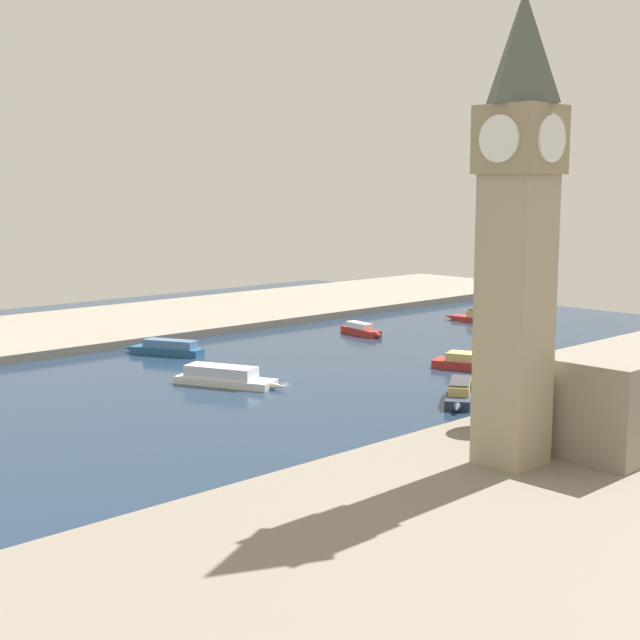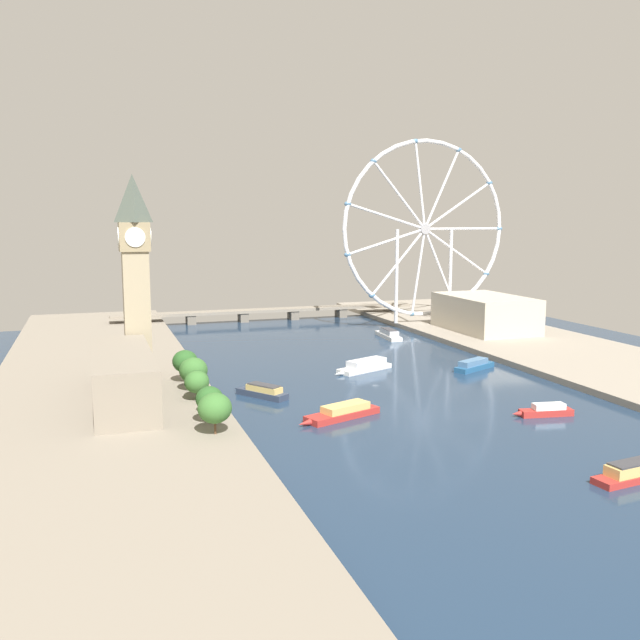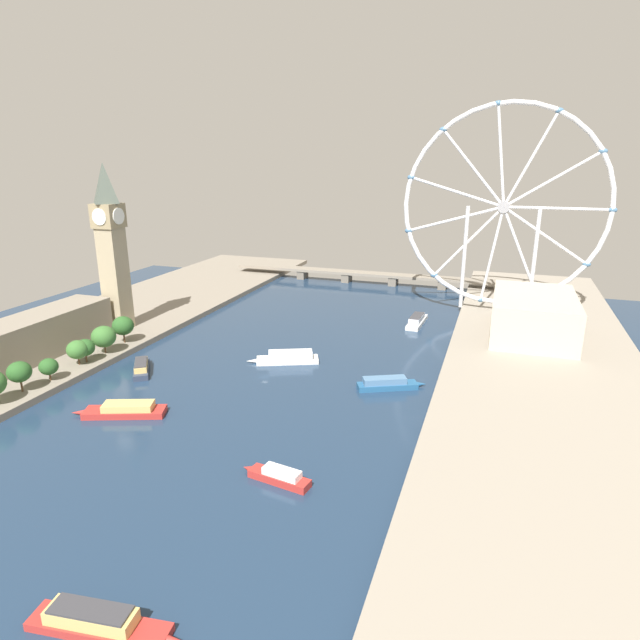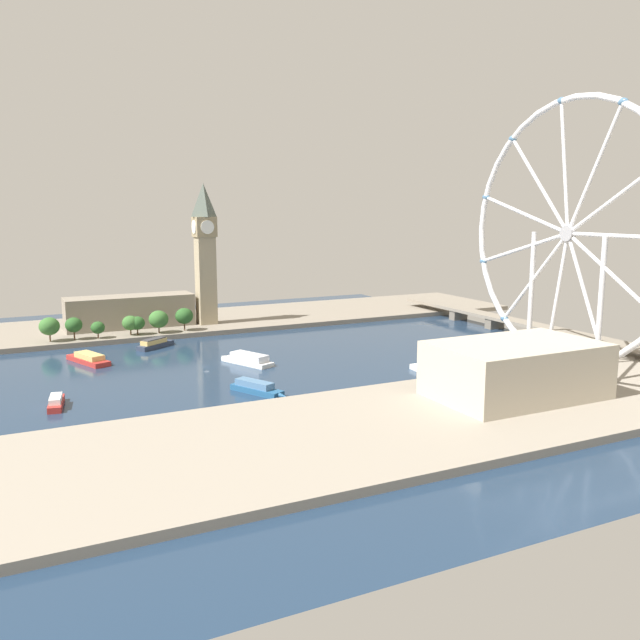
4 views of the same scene
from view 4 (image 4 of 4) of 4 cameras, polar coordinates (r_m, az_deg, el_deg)
name	(u,v)px [view 4 (image 4 of 4)]	position (r m, az deg, el deg)	size (l,w,h in m)	color
ground_plane	(207,367)	(336.74, -9.64, -3.94)	(410.22, 410.22, 0.00)	#1E334C
riverbank_left	(153,325)	(450.58, -14.06, -0.44)	(90.00, 520.00, 3.00)	gray
riverbank_right	(311,439)	(228.36, -0.77, -10.07)	(90.00, 520.00, 3.00)	gray
clock_tower	(205,252)	(435.60, -9.77, 5.75)	(14.07, 14.07, 89.63)	tan
parliament_block	(130,311)	(437.56, -15.88, 0.71)	(22.00, 78.11, 19.95)	gray
tree_row_embankment	(123,322)	(409.38, -16.41, -0.17)	(13.15, 87.97, 14.02)	#513823
ferris_wheel	(568,235)	(319.02, 20.36, 6.84)	(120.45, 3.20, 123.32)	silver
riverside_hall	(516,370)	(279.76, 16.34, -4.08)	(41.81, 66.64, 21.96)	#BCB29E
river_bridge	(515,323)	(434.19, 16.28, -0.25)	(222.22, 12.53, 8.47)	gray
tour_boat_0	(248,359)	(339.44, -6.17, -3.34)	(34.04, 19.84, 5.46)	white
tour_boat_1	(156,344)	(386.62, -13.83, -1.97)	(19.41, 25.41, 5.50)	#2D384C
tour_boat_2	(88,359)	(359.92, -19.15, -3.13)	(35.36, 18.56, 5.03)	#B22D28
tour_boat_4	(56,402)	(287.26, -21.56, -6.50)	(23.77, 8.32, 4.69)	#B22D28
tour_boat_5	(257,388)	(287.18, -5.40, -5.79)	(28.97, 17.13, 5.17)	#235684
tour_boat_6	(439,363)	(335.15, 10.14, -3.61)	(8.82, 35.11, 5.79)	white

